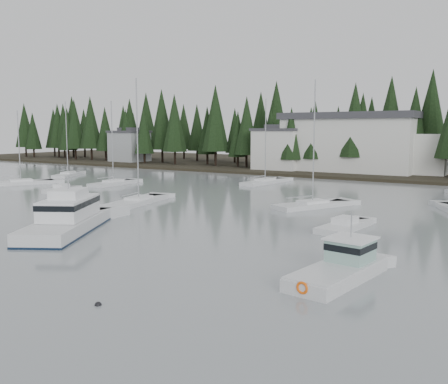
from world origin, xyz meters
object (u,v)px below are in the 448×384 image
Objects in this scene: house_far_west at (129,145)px; cabin_cruiser_center at (68,222)px; lobster_boat_teal at (341,270)px; sailboat_3 at (21,184)px; harbor_inn at (361,143)px; runabout_1 at (345,228)px; house_west at (279,148)px; sailboat_0 at (139,203)px; sailboat_1 at (265,183)px; sailboat_6 at (68,176)px; sailboat_7 at (312,207)px; sailboat_5 at (113,184)px; runabout_0 at (62,191)px.

house_far_west is 83.37m from cabin_cruiser_center.
sailboat_3 is at bearing 77.50° from lobster_boat_teal.
harbor_inn reaches higher than runabout_1.
cabin_cruiser_center is at bearing 95.59° from lobster_boat_teal.
house_west is 0.66× the size of sailboat_0.
sailboat_1 is (49.98, -22.62, -4.33)m from house_far_west.
lobster_boat_teal is 49.50m from sailboat_1.
sailboat_3 is at bearing 67.44° from sailboat_0.
harbor_inn is 2.14× the size of sailboat_6.
house_west is 0.32× the size of harbor_inn.
runabout_1 is (30.51, -48.31, -4.52)m from house_west.
sailboat_3 is at bearing 30.51° from cabin_cruiser_center.
cabin_cruiser_center is 22.90m from runabout_1.
sailboat_7 is (23.56, -38.80, -4.57)m from house_west.
sailboat_0 is at bearing 179.93° from sailboat_1.
sailboat_3 is (-34.46, 19.66, -0.74)m from cabin_cruiser_center.
sailboat_5 reaches higher than house_far_west.
runabout_1 is (6.95, -9.51, 0.05)m from sailboat_7.
sailboat_0 is at bearing -45.48° from house_far_west.
runabout_0 is at bearing 147.46° from sailboat_1.
house_west reaches higher than lobster_boat_teal.
sailboat_5 is at bearing 65.73° from lobster_boat_teal.
sailboat_5 is (-45.35, 27.22, -0.42)m from lobster_boat_teal.
sailboat_5 is at bearing 9.72° from cabin_cruiser_center.
lobster_boat_teal is 0.58× the size of sailboat_1.
sailboat_0 is 28.93m from sailboat_3.
runabout_1 is at bearing -70.11° from sailboat_3.
lobster_boat_teal reaches higher than runabout_1.
sailboat_6 is (-35.39, -8.38, 0.01)m from sailboat_1.
lobster_boat_teal is (77.13, -64.01, -3.91)m from house_far_west.
lobster_boat_teal is at bearing -142.25° from sailboat_1.
sailboat_7 is (15.58, -18.18, 0.01)m from sailboat_1.
house_west is at bearing -21.19° from sailboat_5.
runabout_1 is (57.92, -19.31, 0.05)m from sailboat_6.
sailboat_5 is (-18.21, -14.17, 0.01)m from sailboat_1.
lobster_boat_teal is at bearing -60.47° from house_west.
cabin_cruiser_center is 1.62× the size of lobster_boat_teal.
sailboat_0 is at bearing -72.83° from sailboat_3.
sailboat_3 is at bearing -66.18° from house_far_west.
cabin_cruiser_center is (11.85, -61.55, -3.86)m from house_west.
lobster_boat_teal is (23.28, -0.45, -0.30)m from cabin_cruiser_center.
sailboat_0 is 16.09m from runabout_0.
sailboat_5 is 42.92m from runabout_1.
house_west is at bearing -18.89° from cabin_cruiser_center.
cabin_cruiser_center is at bearing -171.11° from sailboat_0.
sailboat_5 is at bearing 108.57° from sailboat_7.
lobster_boat_teal is 32.98m from sailboat_0.
sailboat_1 is 37.27m from sailboat_3.
sailboat_0 is 26.19m from sailboat_1.
lobster_boat_teal is (20.08, -65.35, -5.28)m from harbor_inn.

